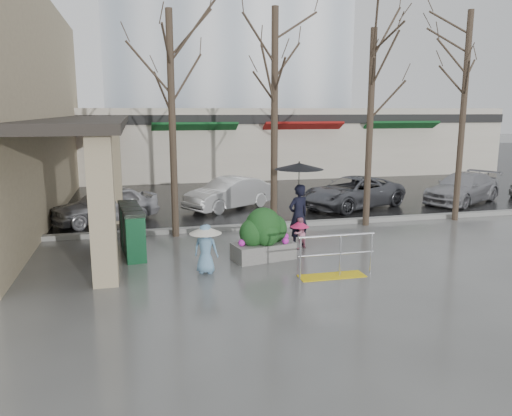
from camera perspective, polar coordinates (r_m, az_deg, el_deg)
name	(u,v)px	position (r m, az deg, el deg)	size (l,w,h in m)	color
ground	(266,265)	(12.82, 1.19, -6.57)	(120.00, 120.00, 0.00)	#51514F
street_asphalt	(183,169)	(34.17, -8.31, 4.48)	(120.00, 36.00, 0.01)	black
curb	(236,227)	(16.56, -2.35, -2.22)	(120.00, 0.30, 0.15)	gray
canopy_slab	(87,118)	(19.88, -18.72, 9.77)	(2.80, 18.00, 0.25)	#2D2823
pillar_front	(102,209)	(11.53, -17.19, -0.10)	(0.55, 0.55, 3.50)	tan
pillar_back	(113,173)	(17.95, -16.01, 3.83)	(0.55, 0.55, 3.50)	tan
storefront_row	(222,142)	(30.27, -3.87, 7.54)	(34.00, 6.74, 4.00)	beige
office_tower	(220,1)	(43.27, -4.19, 22.57)	(18.00, 12.00, 25.00)	#8C99A8
handrail	(335,261)	(12.05, 8.98, -6.01)	(1.90, 0.50, 1.03)	yellow
tree_west	(171,69)	(15.49, -9.74, 15.37)	(3.20, 3.20, 6.80)	#382B21
tree_midwest	(275,66)	(16.06, 2.16, 15.90)	(3.20, 3.20, 7.00)	#382B21
tree_mideast	(372,80)	(17.22, 13.11, 14.05)	(3.20, 3.20, 6.50)	#382B21
tree_east	(467,66)	(19.07, 22.95, 14.75)	(3.20, 3.20, 7.20)	#382B21
woman	(299,196)	(14.28, 4.90, 1.38)	(1.41, 1.41, 2.48)	black
child_pink	(300,230)	(14.27, 5.00, -2.56)	(0.55, 0.55, 0.90)	pink
child_blue	(206,243)	(12.11, -5.78, -4.03)	(0.79, 0.79, 1.21)	#6D9DC2
planter	(263,235)	(13.19, 0.86, -3.06)	(1.73, 1.11, 1.39)	gray
news_boxes	(132,230)	(14.20, -14.02, -2.43)	(0.76, 2.37, 1.30)	#0E3E21
car_a	(105,205)	(18.31, -16.87, 0.37)	(1.49, 3.70, 1.26)	#BAB9BF
car_b	(229,193)	(19.94, -3.07, 1.69)	(1.33, 3.82, 1.26)	white
car_c	(352,192)	(20.54, 10.95, 1.77)	(2.09, 4.53, 1.26)	#55565C
car_d	(463,188)	(23.08, 22.53, 2.14)	(1.77, 4.34, 1.26)	#9E9EA2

